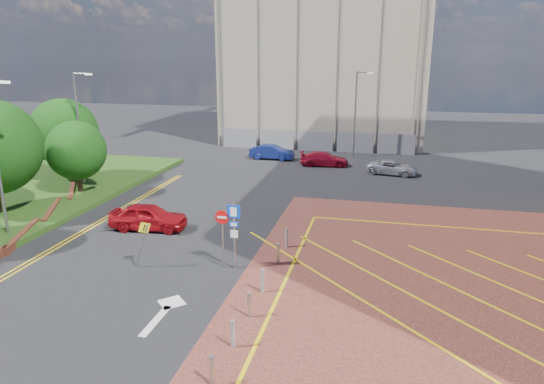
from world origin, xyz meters
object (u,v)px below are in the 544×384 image
(warning_sign, at_px, (143,239))
(car_red_back, at_px, (324,159))
(tree_c, at_px, (76,150))
(car_red_left, at_px, (148,217))
(lamp_left_far, at_px, (79,124))
(car_blue_back, at_px, (272,152))
(car_silver_back, at_px, (392,168))
(tree_d, at_px, (64,132))
(lamp_back, at_px, (356,111))
(sign_cluster, at_px, (230,228))

(warning_sign, relative_size, car_red_back, 0.53)
(tree_c, relative_size, car_red_left, 1.14)
(car_red_back, bearing_deg, lamp_left_far, 118.13)
(car_blue_back, distance_m, car_red_back, 5.39)
(car_silver_back, bearing_deg, tree_d, 119.02)
(tree_c, distance_m, car_red_left, 9.58)
(car_red_left, bearing_deg, lamp_back, -29.29)
(sign_cluster, distance_m, car_silver_back, 21.67)
(lamp_left_far, distance_m, car_red_left, 11.86)
(tree_d, distance_m, car_blue_back, 18.04)
(tree_c, distance_m, car_blue_back, 18.23)
(lamp_left_far, height_order, car_silver_back, lamp_left_far)
(car_red_back, bearing_deg, car_silver_back, -114.96)
(sign_cluster, bearing_deg, lamp_left_far, 143.18)
(lamp_back, bearing_deg, warning_sign, -105.26)
(lamp_left_far, relative_size, car_silver_back, 1.98)
(lamp_back, height_order, sign_cluster, lamp_back)
(sign_cluster, height_order, warning_sign, sign_cluster)
(tree_d, height_order, warning_sign, tree_d)
(car_blue_back, bearing_deg, warning_sign, -178.01)
(tree_d, relative_size, car_red_back, 1.44)
(car_red_left, distance_m, car_silver_back, 21.17)
(lamp_back, bearing_deg, sign_cluster, -97.97)
(car_blue_back, bearing_deg, tree_d, 134.66)
(lamp_back, xyz_separation_m, warning_sign, (-7.62, -27.92, -2.93))
(lamp_left_far, distance_m, warning_sign, 16.46)
(tree_d, bearing_deg, car_red_left, -36.97)
(sign_cluster, distance_m, car_red_back, 22.37)
(lamp_left_far, height_order, warning_sign, lamp_left_far)
(tree_d, relative_size, sign_cluster, 1.90)
(tree_c, distance_m, tree_d, 4.30)
(lamp_left_far, distance_m, sign_cluster, 18.58)
(car_blue_back, height_order, car_silver_back, car_blue_back)
(car_red_left, bearing_deg, lamp_left_far, 44.52)
(tree_d, bearing_deg, tree_c, -45.00)
(lamp_left_far, xyz_separation_m, sign_cluster, (14.72, -11.02, -2.71))
(tree_c, height_order, sign_cluster, tree_c)
(sign_cluster, relative_size, car_red_back, 0.76)
(tree_d, relative_size, car_silver_back, 1.50)
(lamp_back, height_order, warning_sign, lamp_back)
(warning_sign, relative_size, car_silver_back, 0.55)
(lamp_back, distance_m, car_red_back, 6.46)
(lamp_left_far, relative_size, sign_cluster, 2.50)
(lamp_left_far, bearing_deg, lamp_back, 40.86)
(lamp_back, relative_size, warning_sign, 3.58)
(warning_sign, xyz_separation_m, car_red_back, (5.31, 23.19, -0.82))
(sign_cluster, height_order, car_red_back, sign_cluster)
(car_silver_back, bearing_deg, car_red_left, 150.82)
(warning_sign, height_order, car_red_back, warning_sign)
(tree_c, bearing_deg, car_red_left, -33.30)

